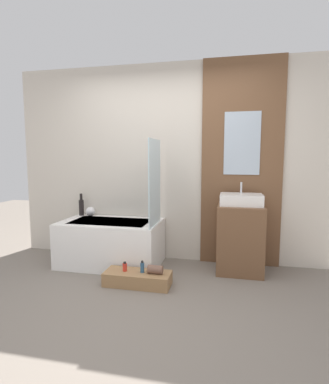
% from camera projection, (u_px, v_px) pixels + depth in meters
% --- Properties ---
extents(ground_plane, '(12.00, 12.00, 0.00)m').
position_uv_depth(ground_plane, '(129.00, 315.00, 2.63)').
color(ground_plane, slate).
extents(wall_tiled_back, '(4.20, 0.06, 2.60)m').
position_uv_depth(wall_tiled_back, '(166.00, 163.00, 4.02)').
color(wall_tiled_back, beige).
rests_on(wall_tiled_back, ground_plane).
extents(wall_wood_accent, '(1.00, 0.04, 2.60)m').
position_uv_depth(wall_wood_accent, '(241.00, 163.00, 3.76)').
color(wall_wood_accent, brown).
rests_on(wall_wood_accent, ground_plane).
extents(bathtub, '(1.27, 0.73, 0.57)m').
position_uv_depth(bathtub, '(111.00, 243.00, 3.86)').
color(bathtub, white).
rests_on(bathtub, ground_plane).
extents(glass_shower_screen, '(0.01, 0.54, 1.03)m').
position_uv_depth(glass_shower_screen, '(155.00, 183.00, 3.57)').
color(glass_shower_screen, silver).
rests_on(glass_shower_screen, bathtub).
extents(wooden_step_bench, '(0.72, 0.28, 0.15)m').
position_uv_depth(wooden_step_bench, '(138.00, 279.00, 3.25)').
color(wooden_step_bench, '#997047').
rests_on(wooden_step_bench, ground_plane).
extents(vanity_cabinet, '(0.54, 0.49, 0.82)m').
position_uv_depth(vanity_cabinet, '(240.00, 239.00, 3.60)').
color(vanity_cabinet, brown).
rests_on(vanity_cabinet, ground_plane).
extents(sink, '(0.49, 0.32, 0.27)m').
position_uv_depth(sink, '(241.00, 200.00, 3.55)').
color(sink, white).
rests_on(sink, vanity_cabinet).
extents(vase_tall_dark, '(0.07, 0.07, 0.31)m').
position_uv_depth(vase_tall_dark, '(81.00, 206.00, 4.21)').
color(vase_tall_dark, black).
rests_on(vase_tall_dark, bathtub).
extents(vase_round_light, '(0.13, 0.13, 0.13)m').
position_uv_depth(vase_round_light, '(91.00, 212.00, 4.15)').
color(vase_round_light, white).
rests_on(vase_round_light, bathtub).
extents(bottle_soap_primary, '(0.05, 0.05, 0.10)m').
position_uv_depth(bottle_soap_primary, '(125.00, 267.00, 3.26)').
color(bottle_soap_primary, red).
rests_on(bottle_soap_primary, wooden_step_bench).
extents(bottle_soap_secondary, '(0.04, 0.04, 0.13)m').
position_uv_depth(bottle_soap_secondary, '(142.00, 267.00, 3.22)').
color(bottle_soap_secondary, '#2D567A').
rests_on(bottle_soap_secondary, wooden_step_bench).
extents(towel_roll, '(0.16, 0.09, 0.09)m').
position_uv_depth(towel_roll, '(155.00, 269.00, 3.19)').
color(towel_roll, brown).
rests_on(towel_roll, wooden_step_bench).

